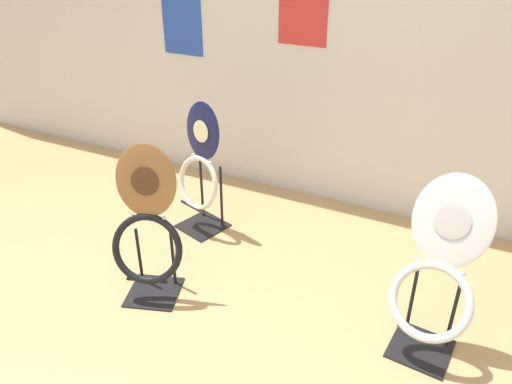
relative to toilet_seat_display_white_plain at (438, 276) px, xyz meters
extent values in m
cube|color=silver|center=(-0.87, 1.20, 0.87)|extent=(8.00, 0.06, 2.60)
cube|color=#284CAD|center=(-2.09, 1.17, 0.76)|extent=(0.33, 0.01, 0.48)
cube|color=black|center=(0.00, -0.04, -0.42)|extent=(0.31, 0.31, 0.01)
cylinder|color=black|center=(-0.09, 0.06, -0.21)|extent=(0.02, 0.02, 0.40)
cylinder|color=black|center=(0.10, 0.04, -0.21)|extent=(0.02, 0.02, 0.40)
cylinder|color=black|center=(-0.01, -0.12, -0.25)|extent=(0.22, 0.04, 0.02)
torus|color=silver|center=(-0.01, -0.06, -0.10)|extent=(0.40, 0.26, 0.35)
ellipsoid|color=white|center=(0.01, 0.10, 0.24)|extent=(0.37, 0.21, 0.42)
ellipsoid|color=silver|center=(0.01, 0.08, 0.25)|extent=(0.17, 0.08, 0.16)
sphere|color=silver|center=(-0.10, 0.03, 0.04)|extent=(0.02, 0.02, 0.02)
sphere|color=silver|center=(0.10, 0.01, 0.04)|extent=(0.02, 0.02, 0.02)
cube|color=black|center=(-1.42, -0.27, -0.42)|extent=(0.35, 0.35, 0.01)
cylinder|color=black|center=(-1.54, -0.22, -0.24)|extent=(0.02, 0.02, 0.35)
cylinder|color=black|center=(-1.36, -0.15, -0.24)|extent=(0.02, 0.02, 0.35)
cylinder|color=black|center=(-1.40, -0.34, -0.28)|extent=(0.22, 0.09, 0.02)
torus|color=black|center=(-1.42, -0.29, -0.11)|extent=(0.42, 0.28, 0.38)
ellipsoid|color=#936033|center=(-1.45, -0.20, 0.25)|extent=(0.34, 0.20, 0.39)
ellipsoid|color=#4C2D19|center=(-1.44, -0.21, 0.25)|extent=(0.15, 0.08, 0.15)
sphere|color=silver|center=(-1.52, -0.26, 0.05)|extent=(0.02, 0.02, 0.02)
sphere|color=silver|center=(-1.35, -0.21, 0.05)|extent=(0.02, 0.02, 0.02)
cube|color=black|center=(-1.53, 0.43, -0.42)|extent=(0.35, 0.35, 0.01)
cylinder|color=black|center=(-1.60, 0.55, -0.19)|extent=(0.02, 0.02, 0.44)
cylinder|color=black|center=(-1.41, 0.49, -0.19)|extent=(0.02, 0.02, 0.44)
cylinder|color=black|center=(-1.56, 0.36, -0.24)|extent=(0.22, 0.08, 0.02)
torus|color=beige|center=(-1.54, 0.41, -0.08)|extent=(0.38, 0.23, 0.35)
ellipsoid|color=#141942|center=(-1.52, 0.48, 0.26)|extent=(0.31, 0.15, 0.37)
ellipsoid|color=beige|center=(-1.53, 0.46, 0.26)|extent=(0.14, 0.06, 0.14)
sphere|color=silver|center=(-1.61, 0.48, 0.07)|extent=(0.02, 0.02, 0.02)
sphere|color=silver|center=(-1.45, 0.43, 0.07)|extent=(0.02, 0.02, 0.02)
camera|label=1|loc=(0.05, -1.97, 1.43)|focal=35.00mm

